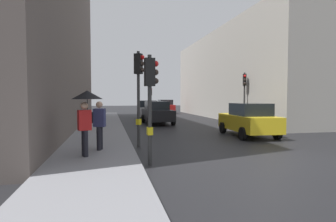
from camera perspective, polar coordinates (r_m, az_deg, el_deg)
ground_plane at (r=10.48m, az=19.71°, el=-8.78°), size 120.00×120.00×0.00m
sidewalk_kerb at (r=14.87m, az=-13.85°, el=-4.97°), size 2.80×40.00×0.16m
building_facade_right at (r=30.71m, az=19.44°, el=6.74°), size 12.00×24.14×8.50m
traffic_light_near_right at (r=11.69m, az=-5.99°, el=6.09°), size 0.44×0.38×3.99m
traffic_light_far_median at (r=31.94m, az=-3.54°, el=3.11°), size 0.25×0.43×3.23m
traffic_light_mid_street at (r=20.95m, az=15.42°, el=4.33°), size 0.34×0.45×3.86m
traffic_light_near_left at (r=8.46m, az=-3.62°, el=4.44°), size 0.44×0.26×3.36m
car_dark_suv at (r=21.68m, az=-2.20°, el=-0.34°), size 2.18×4.28×1.76m
car_red_sedan at (r=35.78m, az=-0.61°, el=0.92°), size 2.04×4.21×1.76m
car_yellow_taxi at (r=15.45m, az=16.20°, el=-1.74°), size 2.15×4.27×1.76m
car_silver_hatchback at (r=26.89m, az=-4.13°, el=0.28°), size 2.24×4.31×1.76m
pedestrian_with_umbrella at (r=9.38m, az=-16.40°, el=1.26°), size 1.00×1.00×2.14m
pedestrian_with_grey_backpack at (r=10.43m, az=-14.11°, el=-2.30°), size 0.65×0.43×1.77m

